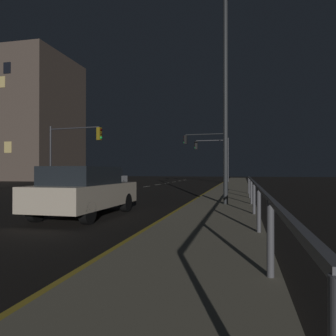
% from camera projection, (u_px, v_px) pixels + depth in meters
% --- Properties ---
extents(ground_plane, '(112.00, 112.00, 0.00)m').
position_uv_depth(ground_plane, '(115.00, 192.00, 22.07)').
color(ground_plane, black).
rests_on(ground_plane, ground).
extents(sidewalk_right, '(2.55, 77.00, 0.14)m').
position_uv_depth(sidewalk_right, '(230.00, 193.00, 20.39)').
color(sidewalk_right, gray).
rests_on(sidewalk_right, ground).
extents(lane_markings_center, '(0.14, 50.00, 0.01)m').
position_uv_depth(lane_markings_center, '(132.00, 189.00, 25.48)').
color(lane_markings_center, silver).
rests_on(lane_markings_center, ground).
extents(lane_edge_line, '(0.14, 53.00, 0.01)m').
position_uv_depth(lane_edge_line, '(212.00, 189.00, 25.60)').
color(lane_edge_line, gold).
rests_on(lane_edge_line, ground).
extents(car, '(1.91, 4.44, 1.57)m').
position_uv_depth(car, '(85.00, 190.00, 10.33)').
color(car, beige).
rests_on(car, ground).
extents(car_oncoming, '(1.97, 4.46, 1.57)m').
position_uv_depth(car_oncoming, '(106.00, 179.00, 25.00)').
color(car_oncoming, silver).
rests_on(car_oncoming, ground).
extents(traffic_light_far_left, '(4.83, 0.61, 5.45)m').
position_uv_depth(traffic_light_far_left, '(208.00, 146.00, 35.35)').
color(traffic_light_far_left, '#38383D').
rests_on(traffic_light_far_left, sidewalk_right).
extents(traffic_light_far_center, '(4.79, 0.81, 5.00)m').
position_uv_depth(traffic_light_far_center, '(73.00, 143.00, 25.72)').
color(traffic_light_far_center, '#38383D').
rests_on(traffic_light_far_center, ground).
extents(traffic_light_mid_right, '(3.96, 0.35, 5.01)m').
position_uv_depth(traffic_light_mid_right, '(213.00, 151.00, 37.94)').
color(traffic_light_mid_right, '#4C4C51').
rests_on(traffic_light_mid_right, sidewalk_right).
extents(street_lamp_median, '(1.67, 1.05, 8.14)m').
position_uv_depth(street_lamp_median, '(231.00, 79.00, 12.66)').
color(street_lamp_median, '#2D3033').
rests_on(street_lamp_median, sidewalk_right).
extents(barrier_fence, '(0.09, 18.08, 0.98)m').
position_uv_depth(barrier_fence, '(254.00, 190.00, 9.90)').
color(barrier_fence, '#59595E').
rests_on(barrier_fence, sidewalk_right).
extents(building_distant, '(18.47, 13.04, 18.52)m').
position_uv_depth(building_distant, '(11.00, 120.00, 50.89)').
color(building_distant, brown).
rests_on(building_distant, ground).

